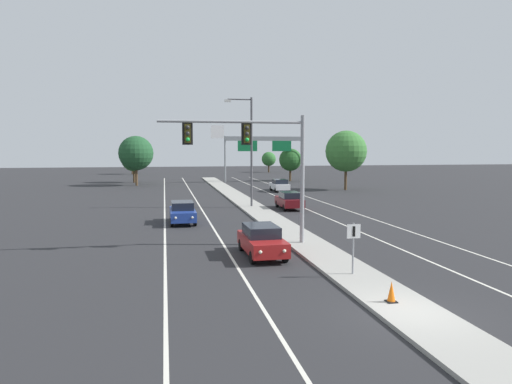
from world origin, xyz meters
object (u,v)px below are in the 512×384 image
object	(u,v)px
overhead_signal_mast	(257,151)
car_oncoming_blue	(183,212)
highway_sign_gantry	(265,144)
tree_far_right_b	(269,159)
tree_far_left_b	(134,159)
tree_far_left_a	(136,153)
median_sign_post	(353,241)
car_receding_white	(280,185)
car_oncoming_red	(262,240)
tree_far_right_c	(346,151)
tree_far_left_c	(132,158)
tree_far_right_a	(290,160)
car_receding_darkred	(289,200)
traffic_cone_median_nose	(391,292)
street_lamp_median	(249,145)

from	to	relation	value
overhead_signal_mast	car_oncoming_blue	world-z (taller)	overhead_signal_mast
highway_sign_gantry	tree_far_right_b	bearing A→B (deg)	76.13
tree_far_left_b	tree_far_left_a	distance (m)	6.56
median_sign_post	car_receding_white	xyz separation A→B (m)	(6.61, 39.70, -0.77)
car_oncoming_red	tree_far_right_c	distance (m)	40.37
tree_far_right_b	car_oncoming_blue	bearing A→B (deg)	-107.52
car_receding_white	highway_sign_gantry	size ratio (longest dim) A/B	0.34
car_oncoming_red	tree_far_left_c	world-z (taller)	tree_far_left_c
tree_far_left_c	tree_far_right_a	world-z (taller)	tree_far_right_a
overhead_signal_mast	car_receding_darkred	bearing A→B (deg)	68.62
car_receding_white	overhead_signal_mast	bearing A→B (deg)	-106.06
car_receding_white	highway_sign_gantry	bearing A→B (deg)	84.35
tree_far_left_a	traffic_cone_median_nose	bearing A→B (deg)	-78.25
traffic_cone_median_nose	tree_far_left_c	size ratio (longest dim) A/B	0.14
car_receding_white	traffic_cone_median_nose	world-z (taller)	car_receding_white
street_lamp_median	tree_far_left_a	world-z (taller)	street_lamp_median
street_lamp_median	car_oncoming_blue	size ratio (longest dim) A/B	2.23
car_receding_darkred	traffic_cone_median_nose	world-z (taller)	car_receding_darkred
car_oncoming_blue	car_receding_darkred	distance (m)	11.69
tree_far_right_a	tree_far_right_c	bearing A→B (deg)	-81.83
traffic_cone_median_nose	highway_sign_gantry	size ratio (longest dim) A/B	0.06
median_sign_post	tree_far_left_b	distance (m)	60.83
car_receding_darkred	median_sign_post	bearing A→B (deg)	-98.29
car_receding_darkred	tree_far_right_b	world-z (taller)	tree_far_right_b
overhead_signal_mast	tree_far_right_b	xyz separation A→B (m)	(18.65, 80.36, -2.30)
tree_far_right_b	highway_sign_gantry	bearing A→B (deg)	-103.87
street_lamp_median	highway_sign_gantry	size ratio (longest dim) A/B	0.75
car_receding_darkred	highway_sign_gantry	size ratio (longest dim) A/B	0.34
median_sign_post	tree_far_right_b	distance (m)	88.77
car_oncoming_blue	tree_far_right_b	size ratio (longest dim) A/B	0.95
tree_far_right_a	tree_far_left_b	bearing A→B (deg)	177.75
highway_sign_gantry	car_oncoming_red	bearing A→B (deg)	-102.24
median_sign_post	tree_far_right_c	distance (m)	43.27
highway_sign_gantry	tree_far_left_c	bearing A→B (deg)	129.10
car_oncoming_blue	tree_far_left_c	distance (m)	69.28
street_lamp_median	car_oncoming_red	bearing A→B (deg)	-98.36
tree_far_right_b	tree_far_right_c	distance (m)	47.22
overhead_signal_mast	tree_far_right_a	size ratio (longest dim) A/B	1.48
street_lamp_median	car_receding_darkred	size ratio (longest dim) A/B	2.22
car_receding_darkred	tree_far_right_c	xyz separation A→B (m)	(12.46, 17.61, 4.31)
street_lamp_median	car_receding_darkred	xyz separation A→B (m)	(3.43, -1.65, -4.97)
car_oncoming_blue	street_lamp_median	bearing A→B (deg)	50.84
median_sign_post	car_receding_white	size ratio (longest dim) A/B	0.49
car_oncoming_red	tree_far_right_a	bearing A→B (deg)	73.30
car_oncoming_red	car_oncoming_blue	bearing A→B (deg)	107.13
car_oncoming_blue	tree_far_left_b	bearing A→B (deg)	98.01
highway_sign_gantry	tree_far_right_a	xyz separation A→B (m)	(4.81, 1.59, -2.58)
street_lamp_median	tree_far_left_b	xyz separation A→B (m)	(-12.53, 35.27, -1.92)
car_oncoming_blue	tree_far_right_c	world-z (taller)	tree_far_right_c
tree_far_right_a	car_oncoming_blue	bearing A→B (deg)	-115.05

